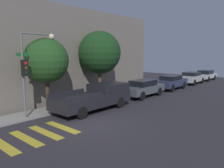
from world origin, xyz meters
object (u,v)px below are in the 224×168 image
Objects in this scene: traffic_light_pole at (31,61)px; pickup_truck at (96,97)px; sedan_far_end at (192,77)px; sedan_tail_of_row at (205,75)px; tree_near_corner at (46,61)px; sedan_near_corner at (143,88)px; tree_midblock at (100,53)px; sedan_middle at (171,82)px.

traffic_light_pole is 0.89× the size of pickup_truck.
traffic_light_pole reaches higher than sedan_far_end.
sedan_tail_of_row is 24.57m from tree_near_corner.
sedan_far_end is (20.75, -1.27, -2.58)m from traffic_light_pole.
pickup_truck is 5.85m from sedan_near_corner.
traffic_light_pole is 1.18× the size of sedan_tail_of_row.
sedan_near_corner is 0.80× the size of tree_midblock.
pickup_truck reaches higher than sedan_middle.
tree_near_corner is at bearing 24.00° from traffic_light_pole.
sedan_tail_of_row is at bearing 0.00° from sedan_middle.
tree_midblock reaches higher than sedan_far_end.
traffic_light_pole reaches higher than tree_near_corner.
tree_near_corner is (-2.59, 1.87, 2.49)m from pickup_truck.
sedan_tail_of_row is (21.77, 0.00, -0.11)m from pickup_truck.
sedan_far_end reaches higher than sedan_middle.
sedan_far_end is 19.65m from tree_near_corner.
sedan_tail_of_row is (4.96, 0.00, -0.04)m from sedan_far_end.
pickup_truck is at bearing -35.90° from tree_near_corner.
tree_near_corner is (-8.44, 1.87, 2.57)m from sedan_near_corner.
sedan_middle is at bearing 180.00° from sedan_far_end.
traffic_light_pole is 25.88m from sedan_tail_of_row.
sedan_middle is 14.11m from tree_near_corner.
tree_midblock is (-19.51, 1.87, 3.11)m from sedan_tail_of_row.
tree_near_corner is at bearing 180.00° from tree_midblock.
sedan_middle is at bearing 0.00° from pickup_truck.
sedan_far_end is at bearing 0.00° from pickup_truck.
traffic_light_pole is 1.17× the size of sedan_middle.
sedan_tail_of_row is 0.90× the size of tree_near_corner.
tree_near_corner is at bearing 167.49° from sedan_near_corner.
sedan_near_corner is at bearing -7.38° from traffic_light_pole.
tree_near_corner is 0.86× the size of tree_midblock.
sedan_far_end is at bearing -3.50° from traffic_light_pole.
tree_midblock is at bearing 168.12° from sedan_middle.
sedan_near_corner is at bearing 180.00° from sedan_tail_of_row.
sedan_tail_of_row is at bearing -5.48° from tree_midblock.
traffic_light_pole is 10.21m from sedan_near_corner.
tree_midblock is at bearing 172.66° from sedan_far_end.
sedan_middle is at bearing -4.80° from traffic_light_pole.
sedan_near_corner is 10.96m from sedan_far_end.
sedan_far_end is at bearing -7.34° from tree_midblock.
tree_near_corner reaches higher than pickup_truck.
tree_near_corner is at bearing 144.10° from pickup_truck.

